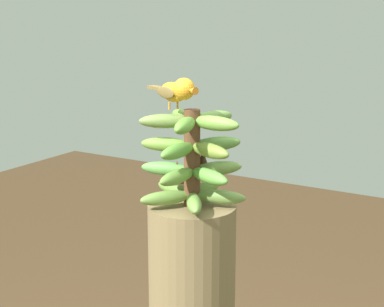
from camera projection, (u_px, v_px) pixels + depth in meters
The scene contains 2 objects.
banana_bunch at pixel (192, 159), 1.61m from camera, with size 0.28×0.28×0.25m.
perched_bird at pixel (177, 91), 1.56m from camera, with size 0.19×0.10×0.08m.
Camera 1 is at (0.81, -1.34, 1.63)m, focal length 59.22 mm.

